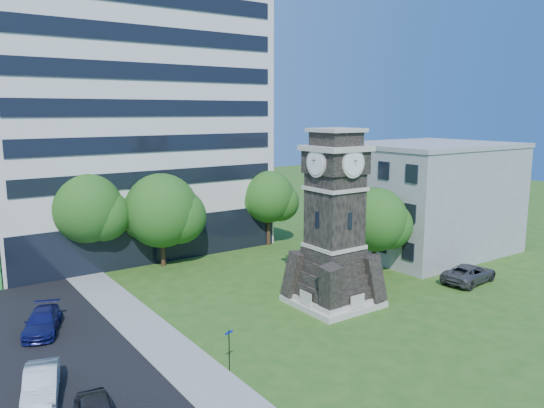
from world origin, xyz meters
TOP-DOWN VIEW (x-y plane):
  - ground at (0.00, 0.00)m, footprint 160.00×160.00m
  - sidewalk at (-9.50, 5.00)m, footprint 3.00×70.00m
  - clock_tower at (3.00, 2.00)m, footprint 5.40×5.40m
  - office_tall at (-3.20, 25.84)m, footprint 26.20×15.11m
  - office_low at (19.97, 8.00)m, footprint 15.20×12.20m
  - car_street_mid at (-16.52, 0.50)m, footprint 2.56×4.50m
  - car_street_north at (-14.81, 8.48)m, footprint 3.34×4.92m
  - car_east_lot at (14.93, -0.62)m, footprint 5.51×3.02m
  - park_bench at (4.01, 1.49)m, footprint 2.04×0.54m
  - street_sign at (-7.91, -2.28)m, footprint 0.54×0.05m
  - tree_nw at (-8.79, 18.99)m, footprint 6.37×5.80m
  - tree_nc at (-2.93, 17.47)m, footprint 7.04×6.40m
  - tree_ne at (8.77, 18.29)m, footprint 5.71×5.19m
  - tree_east at (10.12, 4.98)m, footprint 5.72×5.20m

SIDE VIEW (x-z plane):
  - ground at x=0.00m, z-range 0.00..0.00m
  - sidewalk at x=-9.50m, z-range 0.00..0.06m
  - park_bench at x=4.01m, z-range 0.03..1.08m
  - car_street_north at x=-14.81m, z-range 0.00..1.32m
  - car_street_mid at x=-16.52m, z-range 0.00..1.40m
  - car_east_lot at x=14.93m, z-range 0.00..1.46m
  - street_sign at x=-7.91m, z-range 0.28..2.52m
  - tree_east at x=10.12m, z-range 0.86..8.17m
  - tree_nc at x=-2.93m, z-range 0.66..8.78m
  - tree_ne at x=8.77m, z-range 0.96..8.49m
  - office_low at x=19.97m, z-range 0.01..10.41m
  - clock_tower at x=3.00m, z-range -0.83..11.39m
  - tree_nw at x=-8.79m, z-range 1.09..9.51m
  - office_tall at x=-3.20m, z-range -0.08..28.52m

